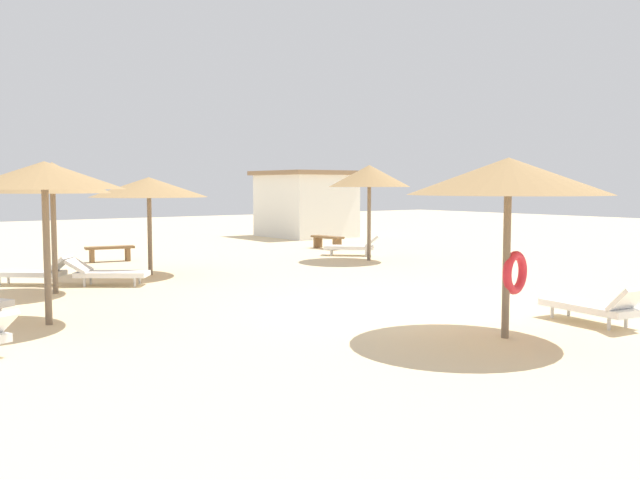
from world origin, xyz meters
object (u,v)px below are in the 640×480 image
parasol_4 (52,178)px  bench_0 (110,251)px  lounger_1 (106,273)px  lounger_2 (353,246)px  parasol_0 (44,176)px  parasol_1 (149,187)px  lounger_3 (595,306)px  parasol_3 (508,178)px  lounger_4 (33,272)px  bench_1 (327,240)px  beach_cabana (306,203)px  parasol_2 (369,176)px

parasol_4 → bench_0: bearing=60.0°
lounger_1 → lounger_2: size_ratio=1.05×
lounger_1 → bench_0: size_ratio=1.23×
parasol_0 → bench_0: 10.32m
parasol_1 → lounger_3: bearing=-71.6°
lounger_1 → lounger_2: lounger_2 is taller
parasol_3 → lounger_4: bearing=113.0°
parasol_0 → parasol_4: (1.09, 3.52, 0.00)m
parasol_4 → bench_1: (11.45, 5.00, -2.22)m
lounger_2 → bench_0: bearing=157.2°
parasol_4 → parasol_3: bearing=-63.6°
parasol_1 → bench_1: bearing=21.2°
bench_1 → beach_cabana: bearing=61.9°
bench_1 → parasol_0: bearing=-145.8°
bench_0 → bench_1: size_ratio=1.01×
parasol_1 → lounger_1: (-1.62, -1.21, -2.05)m
lounger_2 → bench_1: size_ratio=1.19×
lounger_3 → lounger_4: (-6.60, 10.80, -0.00)m
lounger_1 → parasol_1: bearing=36.8°
parasol_1 → lounger_4: parasol_1 is taller
bench_0 → bench_1: same height
parasol_0 → beach_cabana: (15.59, 14.23, -1.00)m
parasol_0 → bench_1: bearing=34.2°
parasol_2 → beach_cabana: size_ratio=0.71×
lounger_4 → beach_cabana: (14.56, 9.05, 1.25)m
parasol_4 → lounger_3: 11.46m
bench_1 → parasol_3: bearing=-116.8°
parasol_3 → bench_0: (-1.20, 14.48, -2.18)m
parasol_0 → lounger_1: 5.20m
lounger_1 → lounger_4: (-1.39, 1.17, 0.01)m
lounger_2 → parasol_2: bearing=-111.1°
lounger_4 → bench_0: size_ratio=1.20×
bench_1 → parasol_2: bearing=-109.1°
parasol_3 → bench_1: bearing=63.2°
parasol_2 → lounger_3: (-3.50, -10.08, -2.38)m
bench_0 → lounger_3: bearing=-77.3°
bench_1 → lounger_2: bearing=-107.8°
lounger_2 → bench_0: size_ratio=1.17×
parasol_1 → lounger_2: parasol_1 is taller
parasol_2 → beach_cabana: beach_cabana is taller
bench_0 → parasol_4: bearing=-120.0°
parasol_0 → parasol_4: 3.69m
lounger_3 → beach_cabana: (7.95, 19.84, 1.25)m
lounger_4 → bench_1: 11.98m
lounger_4 → lounger_1: bearing=-40.2°
parasol_4 → beach_cabana: bearing=36.4°
parasol_2 → parasol_4: size_ratio=1.05×
lounger_2 → lounger_3: bearing=-109.4°
parasol_3 → beach_cabana: beach_cabana is taller
lounger_4 → parasol_4: bearing=-88.1°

